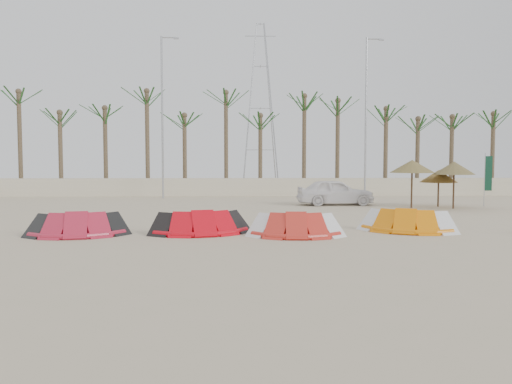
{
  "coord_description": "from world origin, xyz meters",
  "views": [
    {
      "loc": [
        -0.59,
        -14.43,
        2.59
      ],
      "look_at": [
        0.0,
        6.0,
        1.3
      ],
      "focal_mm": 35.0,
      "sensor_mm": 36.0,
      "label": 1
    }
  ],
  "objects_px": {
    "kite_red_mid": "(202,221)",
    "car": "(335,192)",
    "kite_red_right": "(295,223)",
    "kite_orange": "(404,219)",
    "parasol_mid": "(454,168)",
    "parasol_right": "(439,176)",
    "parasol_left": "(412,166)",
    "kite_red_left": "(80,223)"
  },
  "relations": [
    {
      "from": "kite_red_mid",
      "to": "parasol_left",
      "type": "xyz_separation_m",
      "value": [
        10.74,
        9.11,
        1.86
      ]
    },
    {
      "from": "kite_red_mid",
      "to": "car",
      "type": "xyz_separation_m",
      "value": [
        6.9,
        11.07,
        0.34
      ]
    },
    {
      "from": "kite_red_left",
      "to": "parasol_right",
      "type": "distance_m",
      "value": 19.67
    },
    {
      "from": "parasol_mid",
      "to": "parasol_right",
      "type": "xyz_separation_m",
      "value": [
        -0.33,
        1.26,
        -0.48
      ]
    },
    {
      "from": "parasol_left",
      "to": "parasol_mid",
      "type": "bearing_deg",
      "value": -12.75
    },
    {
      "from": "kite_orange",
      "to": "parasol_mid",
      "type": "height_order",
      "value": "parasol_mid"
    },
    {
      "from": "parasol_mid",
      "to": "car",
      "type": "distance_m",
      "value": 6.59
    },
    {
      "from": "car",
      "to": "kite_red_mid",
      "type": "bearing_deg",
      "value": 145.03
    },
    {
      "from": "kite_red_left",
      "to": "kite_red_right",
      "type": "bearing_deg",
      "value": -2.64
    },
    {
      "from": "kite_red_right",
      "to": "kite_red_mid",
      "type": "bearing_deg",
      "value": 167.37
    },
    {
      "from": "kite_orange",
      "to": "parasol_mid",
      "type": "bearing_deg",
      "value": 56.89
    },
    {
      "from": "kite_red_right",
      "to": "parasol_left",
      "type": "xyz_separation_m",
      "value": [
        7.47,
        9.85,
        1.86
      ]
    },
    {
      "from": "car",
      "to": "parasol_left",
      "type": "bearing_deg",
      "value": -120.01
    },
    {
      "from": "kite_red_right",
      "to": "parasol_right",
      "type": "distance_m",
      "value": 14.15
    },
    {
      "from": "kite_red_right",
      "to": "car",
      "type": "relative_size",
      "value": 0.73
    },
    {
      "from": "kite_red_right",
      "to": "parasol_left",
      "type": "bearing_deg",
      "value": 52.83
    },
    {
      "from": "parasol_right",
      "to": "car",
      "type": "relative_size",
      "value": 0.47
    },
    {
      "from": "kite_orange",
      "to": "car",
      "type": "xyz_separation_m",
      "value": [
        -0.53,
        10.75,
        0.34
      ]
    },
    {
      "from": "parasol_mid",
      "to": "parasol_left",
      "type": "bearing_deg",
      "value": 167.25
    },
    {
      "from": "parasol_left",
      "to": "car",
      "type": "xyz_separation_m",
      "value": [
        -3.84,
        1.95,
        -1.52
      ]
    },
    {
      "from": "kite_red_mid",
      "to": "kite_red_right",
      "type": "height_order",
      "value": "same"
    },
    {
      "from": "kite_red_mid",
      "to": "kite_orange",
      "type": "relative_size",
      "value": 0.99
    },
    {
      "from": "kite_red_right",
      "to": "car",
      "type": "distance_m",
      "value": 12.35
    },
    {
      "from": "kite_red_mid",
      "to": "parasol_left",
      "type": "height_order",
      "value": "parasol_left"
    },
    {
      "from": "kite_red_right",
      "to": "car",
      "type": "bearing_deg",
      "value": 72.9
    },
    {
      "from": "kite_red_left",
      "to": "kite_red_mid",
      "type": "height_order",
      "value": "same"
    },
    {
      "from": "kite_orange",
      "to": "parasol_left",
      "type": "xyz_separation_m",
      "value": [
        3.31,
        8.8,
        1.86
      ]
    },
    {
      "from": "kite_red_left",
      "to": "car",
      "type": "distance_m",
      "value": 15.95
    },
    {
      "from": "kite_red_left",
      "to": "car",
      "type": "xyz_separation_m",
      "value": [
        11.1,
        11.46,
        0.34
      ]
    },
    {
      "from": "parasol_left",
      "to": "car",
      "type": "distance_m",
      "value": 4.57
    },
    {
      "from": "kite_red_left",
      "to": "kite_red_mid",
      "type": "distance_m",
      "value": 4.21
    },
    {
      "from": "parasol_mid",
      "to": "car",
      "type": "xyz_separation_m",
      "value": [
        -5.95,
        2.43,
        -1.43
      ]
    },
    {
      "from": "kite_red_left",
      "to": "parasol_right",
      "type": "xyz_separation_m",
      "value": [
        16.72,
        10.28,
        1.29
      ]
    },
    {
      "from": "parasol_left",
      "to": "parasol_mid",
      "type": "xyz_separation_m",
      "value": [
        2.12,
        -0.48,
        -0.09
      ]
    },
    {
      "from": "parasol_mid",
      "to": "parasol_right",
      "type": "height_order",
      "value": "parasol_mid"
    },
    {
      "from": "kite_red_mid",
      "to": "kite_orange",
      "type": "bearing_deg",
      "value": 2.42
    },
    {
      "from": "parasol_mid",
      "to": "parasol_right",
      "type": "relative_size",
      "value": 1.22
    },
    {
      "from": "kite_red_left",
      "to": "kite_red_mid",
      "type": "relative_size",
      "value": 0.95
    },
    {
      "from": "kite_red_mid",
      "to": "parasol_right",
      "type": "relative_size",
      "value": 1.8
    },
    {
      "from": "kite_orange",
      "to": "kite_red_mid",
      "type": "bearing_deg",
      "value": -177.58
    },
    {
      "from": "kite_red_left",
      "to": "kite_orange",
      "type": "height_order",
      "value": "same"
    },
    {
      "from": "kite_orange",
      "to": "parasol_left",
      "type": "height_order",
      "value": "parasol_left"
    }
  ]
}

